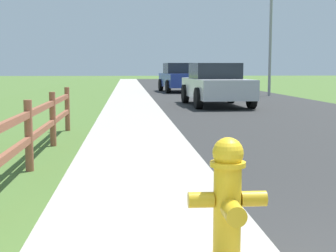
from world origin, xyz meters
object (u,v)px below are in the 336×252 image
Objects in this scene: parked_suv_silver at (216,85)px; parked_car_blue at (179,78)px; street_lamp at (273,25)px; fire_hydrant at (228,199)px.

parked_car_blue is (-0.27, 10.59, 0.03)m from parked_suv_silver.
parked_suv_silver is 1.04× the size of parked_car_blue.
street_lamp is at bearing 57.17° from parked_suv_silver.
street_lamp reaches higher than parked_suv_silver.
parked_car_blue reaches higher than fire_hydrant.
fire_hydrant is 25.52m from parked_car_blue.
street_lamp reaches higher than fire_hydrant.
fire_hydrant is at bearing -95.20° from parked_car_blue.
parked_car_blue is 0.78× the size of street_lamp.
parked_car_blue is at bearing 91.46° from parked_suv_silver.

